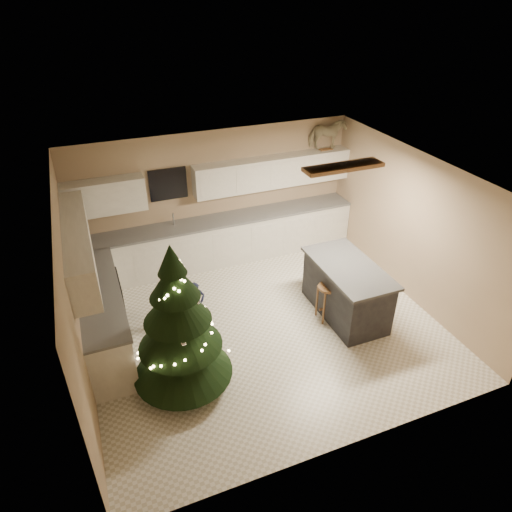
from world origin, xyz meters
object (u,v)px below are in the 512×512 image
at_px(christmas_tree, 179,332).
at_px(rocking_horse, 327,134).
at_px(toddler, 197,304).
at_px(bar_stool, 328,294).
at_px(island, 346,290).

distance_m(christmas_tree, rocking_horse, 5.10).
height_order(toddler, rocking_horse, rocking_horse).
height_order(bar_stool, christmas_tree, christmas_tree).
relative_size(bar_stool, rocking_horse, 0.88).
relative_size(christmas_tree, toddler, 2.83).
bearing_deg(christmas_tree, bar_stool, 11.68).
bearing_deg(bar_stool, christmas_tree, -168.32).
xyz_separation_m(bar_stool, christmas_tree, (-2.58, -0.53, 0.45)).
height_order(island, rocking_horse, rocking_horse).
xyz_separation_m(bar_stool, toddler, (-2.05, 0.66, -0.09)).
bearing_deg(bar_stool, island, 1.25).
relative_size(island, rocking_horse, 2.31).
bearing_deg(island, toddler, 164.95).
distance_m(island, rocking_horse, 3.25).
distance_m(island, bar_stool, 0.36).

